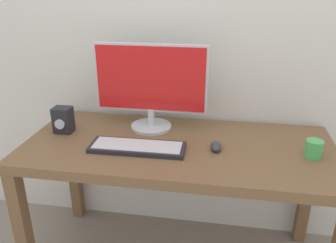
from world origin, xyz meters
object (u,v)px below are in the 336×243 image
Objects in this scene: keyboard_primary at (137,147)px; coffee_mug at (314,149)px; monitor at (151,84)px; desk at (178,160)px; mouse at (216,146)px; audio_controller at (63,120)px.

keyboard_primary is 0.84m from coffee_mug.
monitor reaches higher than keyboard_primary.
desk is 2.57× the size of monitor.
monitor is 0.49m from mouse.
audio_controller is at bearing 176.07° from desk.
coffee_mug is (0.45, 0.00, 0.02)m from mouse.
audio_controller reaches higher than desk.
mouse reaches higher than desk.
desk is at bearing -3.93° from audio_controller.
monitor is at bearing 87.72° from keyboard_primary.
monitor is at bearing 133.92° from desk.
audio_controller reaches higher than mouse.
keyboard_primary is (-0.01, -0.28, -0.24)m from monitor.
keyboard_primary is at bearing -92.28° from monitor.
desk is 11.15× the size of audio_controller.
monitor is 7.21× the size of coffee_mug.
monitor is 1.30× the size of keyboard_primary.
keyboard_primary is 5.55× the size of coffee_mug.
keyboard_primary is (-0.19, -0.09, 0.11)m from desk.
mouse is at bearing -179.75° from coffee_mug.
mouse is 0.45m from coffee_mug.
desk is 18.53× the size of coffee_mug.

